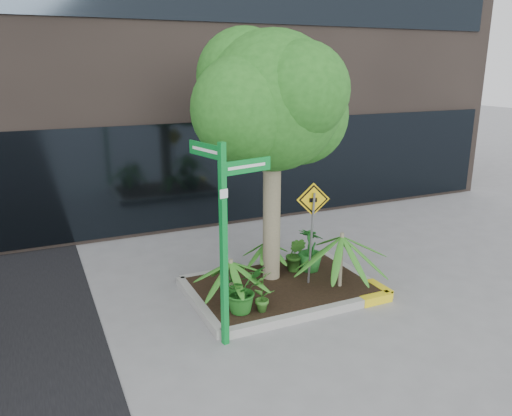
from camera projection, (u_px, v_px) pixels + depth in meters
name	position (u px, v px, depth m)	size (l,w,h in m)	color
ground	(279.00, 300.00, 8.86)	(80.00, 80.00, 0.00)	gray
planter	(284.00, 287.00, 9.16)	(3.35, 2.36, 0.15)	#9E9E99
tree	(272.00, 102.00, 8.60)	(3.12, 2.77, 4.69)	gray
palm_front	(342.00, 237.00, 8.84)	(1.14, 1.14, 1.27)	gray
palm_left	(231.00, 262.00, 8.22)	(0.90, 0.90, 1.00)	gray
palm_back	(267.00, 242.00, 9.66)	(0.70, 0.70, 0.78)	gray
shrub_a	(241.00, 289.00, 8.06)	(0.70, 0.70, 0.78)	#1D601B
shrub_b	(310.00, 249.00, 9.69)	(0.49, 0.49, 0.87)	#216F25
shrub_c	(262.00, 291.00, 8.08)	(0.38, 0.38, 0.72)	#316B21
shrub_d	(296.00, 254.00, 9.66)	(0.39, 0.39, 0.70)	#255719
street_sign_post	(224.00, 223.00, 7.06)	(1.02, 0.88, 3.04)	#0D9534
cattle_sign	(312.00, 217.00, 8.75)	(0.58, 0.26, 1.93)	slate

